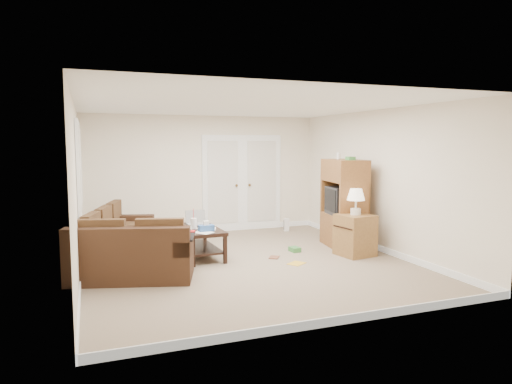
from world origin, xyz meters
name	(u,v)px	position (x,y,z in m)	size (l,w,h in m)	color
floor	(246,263)	(0.00, 0.00, 0.00)	(5.50, 5.50, 0.00)	gray
ceiling	(246,105)	(0.00, 0.00, 2.50)	(5.00, 5.50, 0.02)	white
wall_left	(76,191)	(-2.50, 0.00, 1.25)	(0.02, 5.50, 2.50)	white
wall_right	(380,181)	(2.50, 0.00, 1.25)	(0.02, 5.50, 2.50)	white
wall_back	(204,174)	(0.00, 2.75, 1.25)	(5.00, 0.02, 2.50)	white
wall_front	(334,208)	(0.00, -2.75, 1.25)	(5.00, 0.02, 2.50)	white
baseboards	(246,260)	(0.00, 0.00, 0.05)	(5.00, 5.50, 0.10)	silver
french_doors	(242,183)	(0.85, 2.71, 1.04)	(1.80, 0.05, 2.13)	silver
window_left	(79,166)	(-2.46, 1.00, 1.55)	(0.05, 1.92, 1.42)	silver
sectional_sofa	(124,248)	(-1.87, 0.37, 0.31)	(1.87, 2.93, 0.79)	#3A2416
coffee_table	(199,241)	(-0.62, 0.64, 0.27)	(0.67, 1.25, 0.84)	black
tv_armoire	(344,203)	(2.06, 0.47, 0.82)	(0.70, 1.08, 1.74)	brown
side_cabinet	(355,232)	(1.90, -0.18, 0.41)	(0.62, 0.62, 1.15)	olive
space_heater	(286,225)	(1.71, 2.24, 0.14)	(0.11, 0.09, 0.28)	white
floor_magazine	(297,263)	(0.73, -0.34, 0.00)	(0.28, 0.22, 0.01)	gold
floor_greenbox	(295,249)	(1.05, 0.42, 0.04)	(0.15, 0.20, 0.08)	#3A813B
floor_book	(270,257)	(0.47, 0.17, 0.01)	(0.15, 0.21, 0.02)	brown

